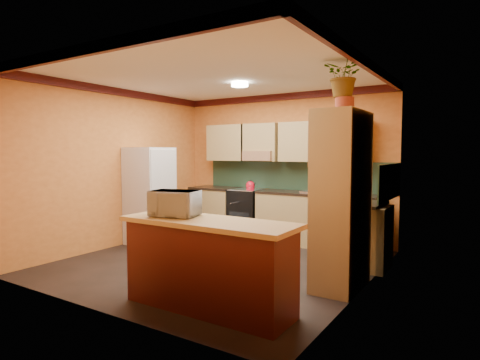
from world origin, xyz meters
name	(u,v)px	position (x,y,z in m)	size (l,w,h in m)	color
room_shell	(229,120)	(0.02, 0.28, 2.09)	(4.24, 4.24, 2.72)	black
base_cabinets_back	(276,217)	(0.03, 1.80, 0.44)	(3.65, 0.60, 0.88)	tan
countertop_back	(276,192)	(0.03, 1.80, 0.90)	(3.65, 0.62, 0.04)	black
stove	(247,213)	(-0.59, 1.80, 0.46)	(0.58, 0.58, 0.91)	black
kettle	(250,185)	(-0.49, 1.75, 1.00)	(0.17, 0.17, 0.18)	red
sink	(317,192)	(0.81, 1.80, 0.94)	(0.48, 0.40, 0.03)	silver
base_cabinets_right	(359,236)	(1.80, 0.90, 0.44)	(0.60, 0.80, 0.88)	tan
countertop_right	(360,204)	(1.80, 0.90, 0.90)	(0.62, 0.80, 0.04)	black
fridge	(150,196)	(-1.75, 0.39, 0.85)	(0.68, 0.66, 1.70)	silver
pantry	(341,200)	(1.85, -0.07, 1.05)	(0.48, 0.90, 2.10)	tan
fern_pot	(345,104)	(1.85, -0.02, 2.18)	(0.22, 0.22, 0.16)	#9A3B25
fern	(345,75)	(1.85, -0.02, 2.51)	(0.46, 0.40, 0.51)	tan
breakfast_bar	(208,267)	(0.92, -1.45, 0.44)	(1.80, 0.55, 0.88)	#551C13
bar_top	(208,222)	(0.92, -1.45, 0.91)	(1.90, 0.65, 0.05)	tan
microwave	(175,203)	(0.46, -1.45, 1.07)	(0.50, 0.34, 0.28)	silver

